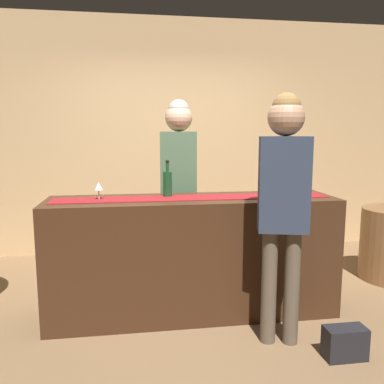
{
  "coord_description": "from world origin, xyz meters",
  "views": [
    {
      "loc": [
        -0.48,
        -3.15,
        1.51
      ],
      "look_at": [
        -0.01,
        0.0,
        1.03
      ],
      "focal_mm": 37.09,
      "sensor_mm": 36.0,
      "label": 1
    }
  ],
  "objects_px": {
    "bartender": "(179,172)",
    "handbag": "(345,343)",
    "wine_bottle_green": "(168,183)",
    "wine_glass_mid_counter": "(293,182)",
    "customer_sipping": "(284,191)",
    "wine_glass_near_customer": "(99,187)",
    "wine_bottle_clear": "(271,182)"
  },
  "relations": [
    {
      "from": "bartender",
      "to": "handbag",
      "type": "relative_size",
      "value": 6.48
    },
    {
      "from": "wine_bottle_green",
      "to": "bartender",
      "type": "distance_m",
      "value": 0.52
    },
    {
      "from": "wine_glass_mid_counter",
      "to": "customer_sipping",
      "type": "distance_m",
      "value": 0.71
    },
    {
      "from": "wine_glass_mid_counter",
      "to": "wine_glass_near_customer",
      "type": "bearing_deg",
      "value": -179.31
    },
    {
      "from": "wine_bottle_clear",
      "to": "wine_glass_near_customer",
      "type": "distance_m",
      "value": 1.42
    },
    {
      "from": "wine_bottle_green",
      "to": "wine_glass_near_customer",
      "type": "height_order",
      "value": "wine_bottle_green"
    },
    {
      "from": "bartender",
      "to": "wine_bottle_green",
      "type": "bearing_deg",
      "value": 81.6
    },
    {
      "from": "bartender",
      "to": "customer_sipping",
      "type": "xyz_separation_m",
      "value": [
        0.59,
        -1.16,
        -0.03
      ]
    },
    {
      "from": "wine_bottle_clear",
      "to": "bartender",
      "type": "height_order",
      "value": "bartender"
    },
    {
      "from": "wine_glass_near_customer",
      "to": "customer_sipping",
      "type": "distance_m",
      "value": 1.43
    },
    {
      "from": "wine_glass_near_customer",
      "to": "wine_bottle_clear",
      "type": "bearing_deg",
      "value": 0.08
    },
    {
      "from": "wine_glass_mid_counter",
      "to": "bartender",
      "type": "distance_m",
      "value": 1.07
    },
    {
      "from": "wine_glass_mid_counter",
      "to": "bartender",
      "type": "relative_size",
      "value": 0.08
    },
    {
      "from": "wine_bottle_clear",
      "to": "bartender",
      "type": "relative_size",
      "value": 0.17
    },
    {
      "from": "handbag",
      "to": "wine_bottle_clear",
      "type": "bearing_deg",
      "value": 104.91
    },
    {
      "from": "wine_bottle_clear",
      "to": "customer_sipping",
      "type": "xyz_separation_m",
      "value": [
        -0.13,
        -0.6,
        0.01
      ]
    },
    {
      "from": "wine_glass_near_customer",
      "to": "customer_sipping",
      "type": "bearing_deg",
      "value": -24.95
    },
    {
      "from": "customer_sipping",
      "to": "handbag",
      "type": "distance_m",
      "value": 1.1
    },
    {
      "from": "wine_bottle_green",
      "to": "customer_sipping",
      "type": "bearing_deg",
      "value": -41.97
    },
    {
      "from": "wine_glass_mid_counter",
      "to": "handbag",
      "type": "bearing_deg",
      "value": -88.28
    },
    {
      "from": "wine_glass_mid_counter",
      "to": "bartender",
      "type": "bearing_deg",
      "value": 149.84
    },
    {
      "from": "wine_glass_near_customer",
      "to": "wine_glass_mid_counter",
      "type": "relative_size",
      "value": 1.0
    },
    {
      "from": "wine_glass_near_customer",
      "to": "wine_glass_mid_counter",
      "type": "xyz_separation_m",
      "value": [
        1.63,
        0.02,
        0.0
      ]
    },
    {
      "from": "wine_glass_mid_counter",
      "to": "wine_bottle_green",
      "type": "bearing_deg",
      "value": 177.56
    },
    {
      "from": "wine_bottle_clear",
      "to": "handbag",
      "type": "bearing_deg",
      "value": -75.09
    },
    {
      "from": "wine_bottle_clear",
      "to": "bartender",
      "type": "xyz_separation_m",
      "value": [
        -0.71,
        0.55,
        0.05
      ]
    },
    {
      "from": "wine_glass_mid_counter",
      "to": "customer_sipping",
      "type": "relative_size",
      "value": 0.08
    },
    {
      "from": "customer_sipping",
      "to": "handbag",
      "type": "xyz_separation_m",
      "value": [
        0.36,
        -0.27,
        -1.0
      ]
    },
    {
      "from": "bartender",
      "to": "handbag",
      "type": "height_order",
      "value": "bartender"
    },
    {
      "from": "wine_glass_near_customer",
      "to": "handbag",
      "type": "bearing_deg",
      "value": -27.87
    },
    {
      "from": "wine_bottle_clear",
      "to": "handbag",
      "type": "xyz_separation_m",
      "value": [
        0.23,
        -0.88,
        -0.98
      ]
    },
    {
      "from": "handbag",
      "to": "wine_glass_mid_counter",
      "type": "bearing_deg",
      "value": 91.72
    }
  ]
}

